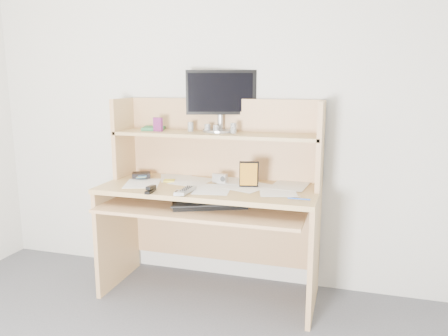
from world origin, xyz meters
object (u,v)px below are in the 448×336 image
(desk, at_px, (213,192))
(game_case, at_px, (249,174))
(tv_remote, at_px, (186,191))
(keyboard, at_px, (210,205))
(monitor, at_px, (221,99))

(desk, relative_size, game_case, 8.20)
(tv_remote, bearing_deg, keyboard, 34.05)
(desk, height_order, monitor, monitor)
(keyboard, relative_size, tv_remote, 2.59)
(keyboard, bearing_deg, desk, 78.88)
(desk, relative_size, tv_remote, 7.46)
(desk, distance_m, monitor, 0.63)
(keyboard, height_order, game_case, game_case)
(monitor, bearing_deg, desk, -111.41)
(desk, distance_m, tv_remote, 0.31)
(keyboard, xyz_separation_m, monitor, (-0.04, 0.38, 0.63))
(tv_remote, xyz_separation_m, game_case, (0.34, 0.23, 0.08))
(desk, distance_m, keyboard, 0.22)
(desk, bearing_deg, tv_remote, -105.04)
(tv_remote, relative_size, monitor, 0.41)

